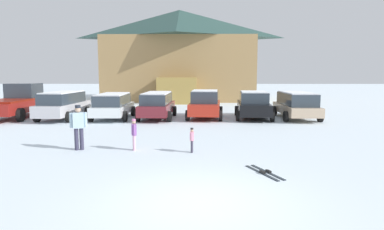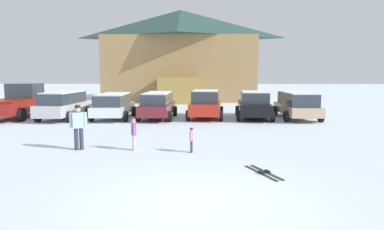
{
  "view_description": "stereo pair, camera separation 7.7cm",
  "coord_description": "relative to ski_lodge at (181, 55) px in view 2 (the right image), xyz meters",
  "views": [
    {
      "loc": [
        -0.06,
        -7.29,
        2.85
      ],
      "look_at": [
        -0.22,
        7.61,
        1.0
      ],
      "focal_mm": 32.0,
      "sensor_mm": 36.0,
      "label": 1
    },
    {
      "loc": [
        0.02,
        -7.29,
        2.85
      ],
      "look_at": [
        -0.22,
        7.61,
        1.0
      ],
      "focal_mm": 32.0,
      "sensor_mm": 36.0,
      "label": 2
    }
  ],
  "objects": [
    {
      "name": "skier_adult_in_blue_parka",
      "position": [
        -2.63,
        -23.87,
        -3.76
      ],
      "size": [
        0.59,
        0.36,
        1.67
      ],
      "color": "#353349",
      "rests_on": "ground"
    },
    {
      "name": "skier_child_in_purple_jacket",
      "position": [
        -0.58,
        -23.9,
        -4.05
      ],
      "size": [
        0.23,
        0.42,
        1.16
      ],
      "color": "#EAAFCB",
      "rests_on": "ground"
    },
    {
      "name": "parked_beige_suv",
      "position": [
        7.94,
        -15.07,
        -3.81
      ],
      "size": [
        2.22,
        4.78,
        1.66
      ],
      "color": "tan",
      "rests_on": "ground"
    },
    {
      "name": "ground",
      "position": [
        1.74,
        -28.97,
        -4.71
      ],
      "size": [
        160.0,
        160.0,
        0.0
      ],
      "primitive_type": "plane",
      "color": "silver"
    },
    {
      "name": "parked_red_sedan",
      "position": [
        2.27,
        -14.99,
        -3.83
      ],
      "size": [
        2.43,
        4.22,
        1.77
      ],
      "color": "#B5291A",
      "rests_on": "ground"
    },
    {
      "name": "parked_white_suv",
      "position": [
        -3.44,
        -15.25,
        -3.85
      ],
      "size": [
        2.23,
        4.53,
        1.57
      ],
      "color": "silver",
      "rests_on": "ground"
    },
    {
      "name": "parked_black_sedan",
      "position": [
        5.29,
        -15.01,
        -3.85
      ],
      "size": [
        2.51,
        4.59,
        1.71
      ],
      "color": "black",
      "rests_on": "ground"
    },
    {
      "name": "skier_child_in_pink_snowsuit",
      "position": [
        1.55,
        -24.23,
        -4.2
      ],
      "size": [
        0.14,
        0.33,
        0.89
      ],
      "color": "#3B3749",
      "rests_on": "ground"
    },
    {
      "name": "ski_lodge",
      "position": [
        0.0,
        0.0,
        0.0
      ],
      "size": [
        15.57,
        10.16,
        9.28
      ],
      "color": "#9E7B4C",
      "rests_on": "ground"
    },
    {
      "name": "pickup_truck",
      "position": [
        -9.64,
        -14.67,
        -3.71
      ],
      "size": [
        2.4,
        5.44,
        2.15
      ],
      "color": "maroon",
      "rests_on": "ground"
    },
    {
      "name": "pair_of_skis",
      "position": [
        3.66,
        -26.75,
        -4.69
      ],
      "size": [
        0.89,
        1.61,
        0.08
      ],
      "color": "#222A32",
      "rests_on": "ground"
    },
    {
      "name": "parked_silver_wagon",
      "position": [
        -6.46,
        -15.46,
        -3.79
      ],
      "size": [
        2.31,
        4.72,
        1.7
      ],
      "color": "#BDBAC0",
      "rests_on": "ground"
    },
    {
      "name": "parked_maroon_van",
      "position": [
        -0.71,
        -15.14,
        -3.82
      ],
      "size": [
        2.22,
        4.7,
        1.64
      ],
      "color": "maroon",
      "rests_on": "ground"
    }
  ]
}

